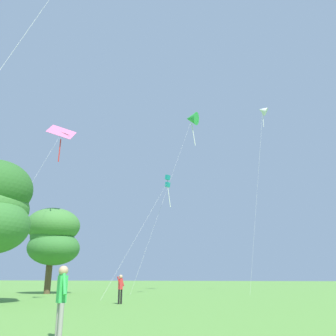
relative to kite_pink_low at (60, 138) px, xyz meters
name	(u,v)px	position (x,y,z in m)	size (l,w,h in m)	color
kite_pink_low	(60,138)	(0.00, 0.00, 0.00)	(4.46, 12.58, 15.46)	pink
kite_white_distant	(263,111)	(17.39, 15.50, 7.07)	(2.75, 7.41, 21.67)	white
kite_teal_box	(167,183)	(8.00, 7.25, -3.18)	(1.29, 11.05, 11.50)	teal
kite_green_small	(192,119)	(8.71, 14.48, 6.87)	(4.28, 10.60, 21.71)	green
person_in_blue_jacket	(62,295)	(14.18, -18.27, -12.83)	(0.49, 0.40, 1.73)	gray
person_far_back	(120,286)	(9.83, -6.25, -12.90)	(0.32, 0.50, 1.62)	black
tree_right_cluster	(53,236)	(-2.85, 4.09, -8.51)	(5.25, 5.23, 8.14)	brown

